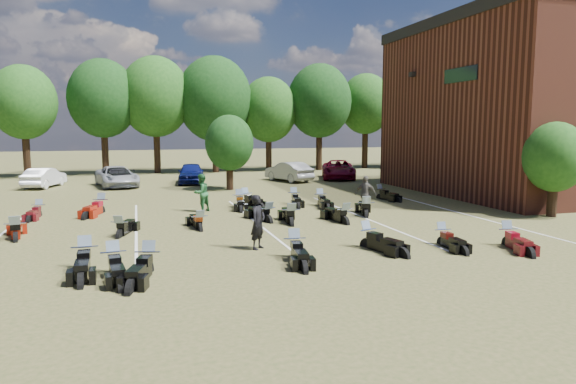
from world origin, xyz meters
name	(u,v)px	position (x,y,z in m)	size (l,w,h in m)	color
ground	(351,234)	(0.00, 0.00, 0.00)	(160.00, 160.00, 0.00)	brown
car_1	(44,178)	(-14.04, 20.39, 0.68)	(1.44, 4.12, 1.36)	silver
car_2	(117,176)	(-9.26, 19.40, 0.72)	(2.37, 5.15, 1.43)	#9D9EA5
car_3	(115,176)	(-9.40, 19.98, 0.67)	(1.88, 4.63, 1.34)	black
car_4	(191,173)	(-4.07, 20.10, 0.76)	(1.80, 4.47, 1.52)	#0B1251
car_5	(289,172)	(3.29, 19.59, 0.74)	(1.57, 4.51, 1.49)	#A3A49F
car_6	(338,170)	(7.63, 20.17, 0.75)	(2.49, 5.41, 1.50)	#61051B
car_7	(420,169)	(14.15, 18.70, 0.72)	(2.01, 4.95, 1.44)	#38383D
person_black	(258,222)	(-4.02, -1.43, 0.93)	(0.67, 0.44, 1.85)	black
person_green	(201,193)	(-4.91, 6.97, 0.93)	(0.90, 0.70, 1.85)	#235F2F
person_grey	(366,194)	(2.70, 4.47, 0.89)	(1.05, 0.44, 1.79)	#514D45
motorcycle_0	(86,269)	(-9.42, -2.44, 0.00)	(0.77, 2.41, 1.34)	black
motorcycle_1	(149,274)	(-7.67, -3.48, 0.00)	(0.74, 2.31, 1.29)	black
motorcycle_2	(114,273)	(-8.60, -3.16, 0.00)	(0.73, 2.28, 1.27)	black
motorcycle_3	(295,258)	(-3.19, -2.92, 0.00)	(0.73, 2.28, 1.27)	black
motorcycle_4	(367,247)	(-0.37, -2.29, 0.00)	(0.73, 2.28, 1.27)	black
motorcycle_5	(442,245)	(2.32, -2.68, 0.00)	(0.64, 2.00, 1.11)	black
motorcycle_6	(507,246)	(4.41, -3.44, 0.00)	(0.69, 2.17, 1.21)	#4F0B11
motorcycle_7	(16,241)	(-12.19, 2.24, 0.00)	(0.75, 2.35, 1.31)	maroon
motorcycle_8	(200,231)	(-5.55, 2.27, 0.00)	(0.67, 2.10, 1.17)	black
motorcycle_9	(120,237)	(-8.59, 1.81, 0.00)	(0.68, 2.13, 1.19)	black
motorcycle_10	(268,222)	(-2.50, 3.21, 0.00)	(0.73, 2.30, 1.28)	black
motorcycle_11	(291,225)	(-1.73, 2.31, 0.00)	(0.77, 2.42, 1.35)	black
motorcycle_12	(345,224)	(0.56, 1.94, 0.00)	(0.74, 2.33, 1.30)	black
motorcycle_13	(366,217)	(2.13, 3.19, 0.00)	(0.79, 2.47, 1.38)	black
motorcycle_14	(39,217)	(-12.32, 7.66, 0.00)	(0.64, 2.00, 1.11)	#510B12
motorcycle_15	(101,213)	(-9.63, 7.91, 0.00)	(0.77, 2.40, 1.34)	maroon
motorcycle_16	(246,205)	(-2.40, 8.36, 0.00)	(0.74, 2.32, 1.29)	black
motorcycle_17	(239,207)	(-2.85, 7.90, 0.00)	(0.73, 2.29, 1.28)	black
motorcycle_18	(320,205)	(1.39, 7.28, 0.00)	(0.70, 2.18, 1.22)	black
motorcycle_19	(294,204)	(0.21, 8.19, 0.00)	(0.70, 2.21, 1.23)	black
motorcycle_20	(380,199)	(5.56, 8.58, 0.00)	(0.67, 2.11, 1.18)	black
tree_line	(214,103)	(-1.00, 29.00, 6.31)	(56.00, 6.00, 9.79)	black
young_tree_near_building	(555,157)	(10.50, 1.00, 2.75)	(2.80, 2.80, 4.16)	black
young_tree_midfield	(229,143)	(-2.00, 15.50, 3.09)	(3.20, 3.20, 4.70)	black
parking_lines	(258,224)	(-3.00, 3.00, 0.01)	(20.10, 14.00, 0.01)	silver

